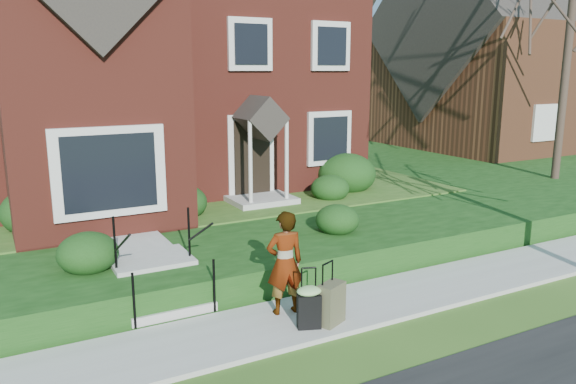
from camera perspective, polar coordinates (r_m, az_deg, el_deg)
ground at (r=9.63m, az=5.04°, el=-12.09°), size 120.00×120.00×0.00m
sidewalk at (r=9.61m, az=5.04°, el=-11.87°), size 60.00×1.60×0.08m
terrace at (r=20.57m, az=-2.36°, el=2.00°), size 44.00×20.00×0.60m
walkway at (r=12.96m, az=-16.86°, el=-3.18°), size 1.20×6.00×0.06m
main_house at (r=17.58m, az=-13.46°, el=16.18°), size 10.40×10.20×9.40m
neighbour_house at (r=27.79m, az=21.00°, el=14.14°), size 9.40×8.00×9.20m
front_steps at (r=10.07m, az=-13.06°, el=-8.35°), size 1.40×2.02×1.50m
foundation_shrubs at (r=13.72m, az=-5.23°, el=0.15°), size 9.76×4.77×1.18m
woman at (r=9.09m, az=-0.32°, el=-7.19°), size 0.67×0.48×1.71m
suitcase_black at (r=8.76m, az=2.16°, el=-11.38°), size 0.49×0.44×0.96m
suitcase_olive at (r=8.92m, az=4.42°, el=-11.22°), size 0.52×0.42×0.99m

